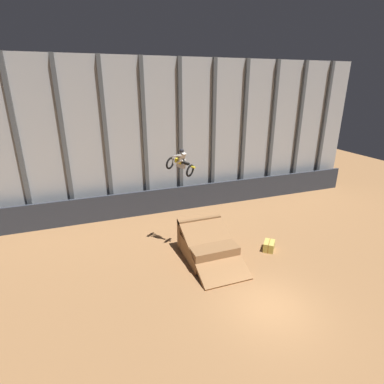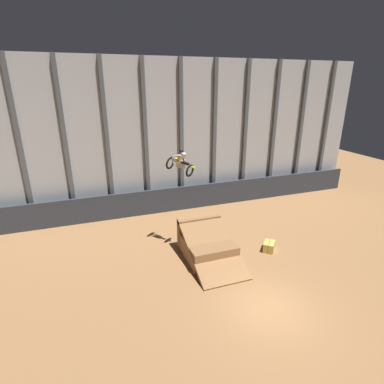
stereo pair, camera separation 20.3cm
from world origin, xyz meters
The scene contains 6 objects.
ground_plane centered at (0.00, 0.00, 0.00)m, with size 60.00×60.00×0.00m, color #996B42.
arena_back_wall centered at (0.00, 12.98, 5.72)m, with size 32.00×0.40×11.44m.
lower_barrier centered at (0.00, 12.13, 0.97)m, with size 31.36×0.20×1.94m.
dirt_ramp centered at (-0.97, 5.10, 0.71)m, with size 2.71×4.58×2.10m.
rider_bike_solo centered at (-2.05, 6.52, 5.38)m, with size 1.55×1.72×1.56m.
hay_bale_trackside centered at (2.84, 4.30, 0.28)m, with size 1.05×1.07×0.57m.
Camera 1 is at (-7.13, -9.13, 9.62)m, focal length 28.00 mm.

